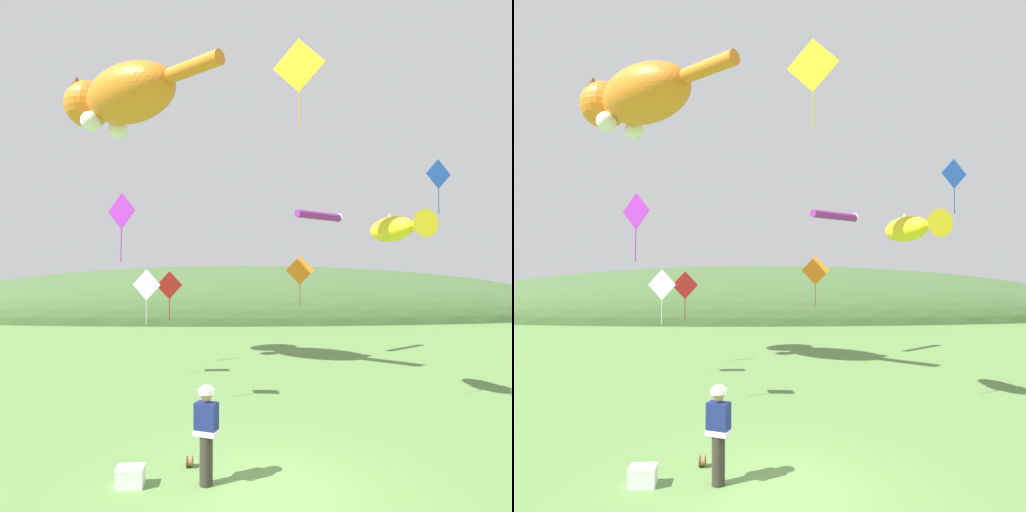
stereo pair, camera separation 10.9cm
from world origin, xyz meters
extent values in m
plane|color=#5B8442|center=(0.00, 0.00, 0.00)|extent=(120.00, 120.00, 0.00)
ellipsoid|color=#426033|center=(0.00, 31.86, 0.00)|extent=(60.82, 15.00, 8.84)
cylinder|color=#332D28|center=(-1.01, 0.32, 0.44)|extent=(0.24, 0.24, 0.88)
cube|color=navy|center=(-1.01, 0.32, 1.18)|extent=(0.46, 0.37, 0.60)
cube|color=white|center=(-1.01, 0.32, 0.94)|extent=(0.49, 0.40, 0.10)
sphere|color=tan|center=(-1.01, 0.32, 1.59)|extent=(0.20, 0.20, 0.20)
cylinder|color=silver|center=(-1.01, 0.32, 1.68)|extent=(0.30, 0.30, 0.09)
cylinder|color=silver|center=(-1.01, 0.32, 1.74)|extent=(0.20, 0.20, 0.07)
cylinder|color=olive|center=(-1.40, 1.11, 0.11)|extent=(0.11, 0.16, 0.16)
cylinder|color=brown|center=(-1.45, 1.11, 0.11)|extent=(0.02, 0.22, 0.22)
cylinder|color=brown|center=(-1.35, 1.11, 0.11)|extent=(0.02, 0.22, 0.22)
cube|color=white|center=(-2.37, 0.30, 0.15)|extent=(0.49, 0.34, 0.30)
cube|color=white|center=(-2.37, 0.30, 0.33)|extent=(0.50, 0.35, 0.06)
ellipsoid|color=orange|center=(-4.76, 9.56, 10.80)|extent=(5.07, 4.74, 2.18)
ellipsoid|color=white|center=(-4.93, 9.69, 10.41)|extent=(3.15, 2.89, 1.20)
sphere|color=orange|center=(-6.96, 11.33, 11.02)|extent=(1.96, 1.96, 1.96)
cone|color=#522A0A|center=(-7.30, 10.91, 11.73)|extent=(0.98, 0.98, 0.65)
cone|color=#522A0A|center=(-6.63, 11.75, 11.73)|extent=(0.98, 0.98, 0.65)
sphere|color=white|center=(-6.42, 10.05, 9.87)|extent=(0.78, 0.78, 0.78)
sphere|color=white|center=(-5.59, 11.08, 9.87)|extent=(0.78, 0.78, 0.78)
cylinder|color=orange|center=(-2.04, 7.37, 10.91)|extent=(2.20, 1.91, 0.52)
ellipsoid|color=yellow|center=(4.08, 5.38, 5.14)|extent=(1.22, 2.23, 0.75)
cone|color=yellow|center=(4.37, 4.00, 5.14)|extent=(0.87, 0.82, 0.75)
cone|color=yellow|center=(4.07, 5.44, 5.46)|extent=(0.41, 0.41, 0.35)
sphere|color=black|center=(4.19, 6.11, 5.20)|extent=(0.17, 0.17, 0.17)
cylinder|color=#8C268C|center=(3.15, 12.67, 6.45)|extent=(2.41, 1.96, 0.36)
torus|color=white|center=(4.25, 13.51, 6.45)|extent=(0.31, 0.38, 0.44)
cube|color=yellow|center=(1.10, 3.57, 9.24)|extent=(1.32, 0.54, 1.42)
cylinder|color=black|center=(1.10, 3.58, 9.24)|extent=(0.89, 0.37, 0.02)
cube|color=#A98511|center=(1.10, 3.57, 8.08)|extent=(0.03, 0.02, 0.90)
cube|color=red|center=(-3.41, 11.08, 3.31)|extent=(0.99, 0.65, 1.17)
cylinder|color=black|center=(-3.41, 11.09, 3.31)|extent=(0.67, 0.44, 0.02)
cube|color=maroon|center=(-3.41, 11.08, 2.28)|extent=(0.03, 0.02, 0.90)
cube|color=orange|center=(2.12, 11.55, 3.94)|extent=(1.16, 0.51, 1.26)
cylinder|color=black|center=(2.12, 11.56, 3.94)|extent=(0.78, 0.35, 0.02)
cube|color=#A95011|center=(2.12, 11.55, 2.86)|extent=(0.03, 0.02, 0.90)
cube|color=blue|center=(6.61, 7.83, 7.35)|extent=(1.03, 0.33, 1.07)
cylinder|color=black|center=(6.61, 7.84, 7.35)|extent=(0.69, 0.22, 0.02)
cube|color=#1A3E97|center=(6.61, 7.83, 6.37)|extent=(0.03, 0.02, 0.90)
cube|color=white|center=(-3.88, 8.78, 3.39)|extent=(1.08, 0.35, 1.13)
cylinder|color=black|center=(-3.88, 8.80, 3.39)|extent=(0.73, 0.24, 0.02)
cube|color=#A9A9A9|center=(-3.88, 8.78, 2.38)|extent=(0.03, 0.02, 0.90)
cube|color=purple|center=(-3.73, 4.66, 5.55)|extent=(0.88, 0.55, 1.02)
cylinder|color=black|center=(-3.73, 4.68, 5.55)|extent=(0.60, 0.37, 0.02)
cube|color=#6B1A7C|center=(-3.73, 4.66, 4.59)|extent=(0.03, 0.02, 0.90)
camera|label=1|loc=(-0.36, -8.07, 3.84)|focal=32.00mm
camera|label=2|loc=(-0.25, -8.08, 3.84)|focal=32.00mm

